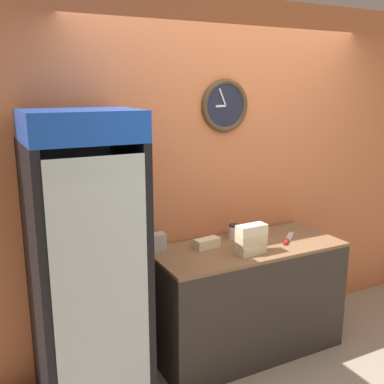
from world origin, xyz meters
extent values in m
cube|color=#D17547|center=(0.00, 1.23, 1.35)|extent=(5.20, 0.06, 2.70)
torus|color=#4C3823|center=(-0.03, 1.18, 1.90)|extent=(0.40, 0.04, 0.40)
cylinder|color=#1E2338|center=(-0.03, 1.18, 1.90)|extent=(0.33, 0.01, 0.33)
cube|color=white|center=(-0.07, 1.17, 1.90)|extent=(0.09, 0.01, 0.02)
cube|color=white|center=(-0.06, 1.17, 1.97)|extent=(0.07, 0.01, 0.13)
cube|color=#332D28|center=(0.00, 0.86, 0.42)|extent=(1.46, 0.63, 0.85)
cube|color=brown|center=(0.00, 0.86, 0.86)|extent=(1.46, 0.63, 0.02)
cube|color=black|center=(-1.24, 1.16, 0.87)|extent=(0.65, 0.04, 1.74)
cube|color=black|center=(-1.54, 0.84, 0.87)|extent=(0.05, 0.68, 1.74)
cube|color=black|center=(-0.94, 0.84, 0.87)|extent=(0.05, 0.68, 1.74)
cube|color=white|center=(-1.24, 1.13, 0.87)|extent=(0.55, 0.02, 1.64)
cube|color=silver|center=(-1.24, 0.49, 0.87)|extent=(0.55, 0.01, 1.64)
cube|color=blue|center=(-1.24, 0.80, 1.83)|extent=(0.65, 0.61, 0.18)
cube|color=silver|center=(-1.24, 0.82, 0.49)|extent=(0.53, 0.56, 0.01)
cube|color=silver|center=(-1.24, 0.82, 0.88)|extent=(0.53, 0.56, 0.01)
cube|color=silver|center=(-1.24, 0.82, 1.27)|extent=(0.53, 0.56, 0.01)
cylinder|color=#B2BCCC|center=(-1.22, 0.58, 0.55)|extent=(0.08, 0.08, 0.11)
cylinder|color=#B2BCCC|center=(-1.22, 0.58, 0.64)|extent=(0.03, 0.03, 0.05)
cylinder|color=navy|center=(-1.25, 0.58, 1.34)|extent=(0.08, 0.08, 0.13)
cylinder|color=navy|center=(-1.25, 0.58, 1.43)|extent=(0.03, 0.03, 0.05)
cylinder|color=#2D6B38|center=(-1.34, 0.58, 0.58)|extent=(0.07, 0.07, 0.18)
cylinder|color=#2D6B38|center=(-1.34, 0.58, 0.71)|extent=(0.03, 0.03, 0.08)
cylinder|color=#5B2D19|center=(-1.15, 0.58, 1.34)|extent=(0.06, 0.06, 0.13)
cylinder|color=#5B2D19|center=(-1.15, 0.58, 1.43)|extent=(0.02, 0.02, 0.05)
cylinder|color=#72337F|center=(-1.06, 0.58, 0.56)|extent=(0.07, 0.07, 0.13)
cylinder|color=#72337F|center=(-1.06, 0.58, 0.66)|extent=(0.03, 0.03, 0.06)
cylinder|color=#B2BCCC|center=(-1.27, 0.58, 0.97)|extent=(0.06, 0.06, 0.17)
cylinder|color=#B2BCCC|center=(-1.27, 0.58, 1.09)|extent=(0.02, 0.02, 0.07)
cube|color=beige|center=(-0.08, 0.71, 0.91)|extent=(0.23, 0.12, 0.07)
cube|color=beige|center=(-0.08, 0.71, 0.98)|extent=(0.22, 0.11, 0.07)
cube|color=beige|center=(-0.08, 0.71, 1.05)|extent=(0.22, 0.11, 0.07)
cube|color=beige|center=(-0.30, 0.97, 0.91)|extent=(0.21, 0.11, 0.07)
cube|color=silver|center=(0.42, 0.88, 0.87)|extent=(0.20, 0.18, 0.00)
cube|color=maroon|center=(0.29, 0.77, 0.88)|extent=(0.10, 0.09, 0.02)
cylinder|color=silver|center=(0.00, 1.06, 0.92)|extent=(0.09, 0.09, 0.10)
cylinder|color=#262628|center=(0.00, 1.06, 0.98)|extent=(0.09, 0.09, 0.01)
cube|color=#B7B2AD|center=(-0.64, 1.11, 0.93)|extent=(0.11, 0.09, 0.12)
camera|label=1|loc=(-1.84, -1.81, 2.05)|focal=42.00mm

